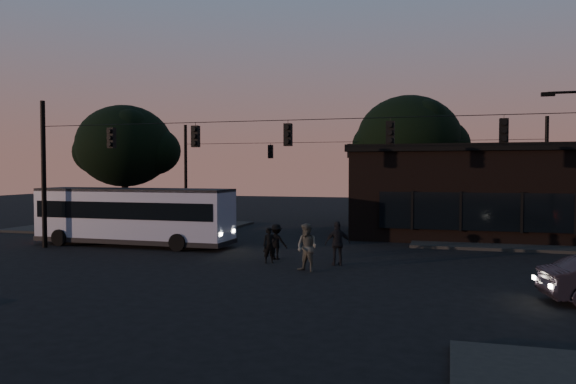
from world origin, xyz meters
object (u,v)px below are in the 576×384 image
(building, at_px, (485,191))
(pedestrian_d, at_px, (276,242))
(bus, at_px, (134,214))
(pedestrian_b, at_px, (307,248))
(pedestrian_a, at_px, (269,245))
(pedestrian_c, at_px, (338,243))

(building, xyz_separation_m, pedestrian_d, (-9.46, -12.29, -1.92))
(bus, height_order, pedestrian_b, bus)
(bus, bearing_deg, pedestrian_b, -23.43)
(pedestrian_a, bearing_deg, pedestrian_d, 62.56)
(building, bearing_deg, bus, -150.80)
(bus, bearing_deg, building, 29.90)
(pedestrian_c, bearing_deg, pedestrian_b, 38.55)
(pedestrian_b, bearing_deg, pedestrian_d, 152.91)
(building, relative_size, pedestrian_c, 8.33)
(pedestrian_a, bearing_deg, building, 26.50)
(building, bearing_deg, pedestrian_c, -116.51)
(bus, relative_size, pedestrian_d, 6.79)
(pedestrian_a, height_order, pedestrian_b, pedestrian_b)
(bus, distance_m, pedestrian_b, 11.63)
(pedestrian_c, bearing_deg, pedestrian_a, -19.91)
(pedestrian_d, bearing_deg, bus, -7.70)
(bus, xyz_separation_m, pedestrian_c, (11.48, -3.01, -0.77))
(building, xyz_separation_m, pedestrian_a, (-9.45, -13.30, -1.94))
(building, distance_m, pedestrian_c, 14.71)
(pedestrian_b, bearing_deg, bus, 179.57)
(building, bearing_deg, pedestrian_d, -127.59)
(pedestrian_a, distance_m, pedestrian_d, 1.01)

